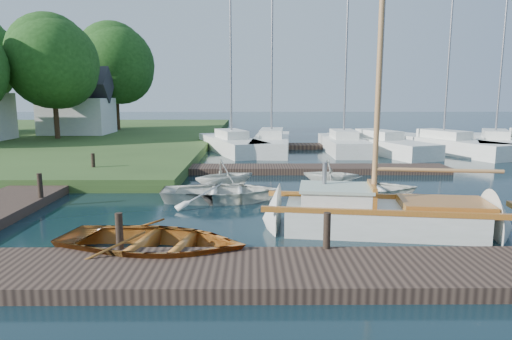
{
  "coord_description": "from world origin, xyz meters",
  "views": [
    {
      "loc": [
        -0.12,
        -14.53,
        3.63
      ],
      "look_at": [
        0.0,
        0.0,
        1.2
      ],
      "focal_mm": 32.0,
      "sensor_mm": 36.0,
      "label": 1
    }
  ],
  "objects_px": {
    "sailboat": "(387,219)",
    "tree_7": "(115,64)",
    "marina_boat_1": "(271,142)",
    "house_c": "(77,107)",
    "tender_c": "(363,187)",
    "marina_boat_3": "(378,143)",
    "tender_b": "(225,173)",
    "marina_boat_2": "(343,143)",
    "tender_a": "(221,189)",
    "mooring_post_1": "(119,231)",
    "marina_boat_0": "(232,143)",
    "tender_d": "(331,171)",
    "mooring_post_2": "(327,231)",
    "marina_boat_4": "(443,143)",
    "mooring_post_4": "(40,186)",
    "tree_3": "(53,62)",
    "mooring_post_5": "(93,163)",
    "dinghy": "(152,238)",
    "marina_boat_5": "(495,143)"
  },
  "relations": [
    {
      "from": "sailboat",
      "to": "tree_7",
      "type": "height_order",
      "value": "tree_7"
    },
    {
      "from": "marina_boat_1",
      "to": "house_c",
      "type": "height_order",
      "value": "marina_boat_1"
    },
    {
      "from": "tender_c",
      "to": "marina_boat_3",
      "type": "xyz_separation_m",
      "value": [
        4.02,
        12.68,
        0.16
      ]
    },
    {
      "from": "tender_b",
      "to": "marina_boat_2",
      "type": "distance_m",
      "value": 13.17
    },
    {
      "from": "marina_boat_1",
      "to": "tender_a",
      "type": "bearing_deg",
      "value": 175.64
    },
    {
      "from": "house_c",
      "to": "mooring_post_1",
      "type": "bearing_deg",
      "value": -67.83
    },
    {
      "from": "sailboat",
      "to": "marina_boat_0",
      "type": "height_order",
      "value": "marina_boat_0"
    },
    {
      "from": "sailboat",
      "to": "tender_d",
      "type": "distance_m",
      "value": 6.17
    },
    {
      "from": "mooring_post_2",
      "to": "sailboat",
      "type": "bearing_deg",
      "value": 48.44
    },
    {
      "from": "tender_c",
      "to": "marina_boat_4",
      "type": "height_order",
      "value": "marina_boat_4"
    },
    {
      "from": "marina_boat_0",
      "to": "marina_boat_1",
      "type": "relative_size",
      "value": 0.99
    },
    {
      "from": "sailboat",
      "to": "tree_7",
      "type": "bearing_deg",
      "value": 126.25
    },
    {
      "from": "tender_c",
      "to": "tender_d",
      "type": "bearing_deg",
      "value": 19.34
    },
    {
      "from": "mooring_post_2",
      "to": "tender_b",
      "type": "height_order",
      "value": "tender_b"
    },
    {
      "from": "mooring_post_1",
      "to": "mooring_post_4",
      "type": "distance_m",
      "value": 6.4
    },
    {
      "from": "tender_c",
      "to": "marina_boat_4",
      "type": "relative_size",
      "value": 0.36
    },
    {
      "from": "sailboat",
      "to": "tree_3",
      "type": "height_order",
      "value": "tree_3"
    },
    {
      "from": "tender_d",
      "to": "marina_boat_1",
      "type": "height_order",
      "value": "marina_boat_1"
    },
    {
      "from": "house_c",
      "to": "tree_7",
      "type": "relative_size",
      "value": 0.56
    },
    {
      "from": "mooring_post_5",
      "to": "mooring_post_2",
      "type": "bearing_deg",
      "value": -49.64
    },
    {
      "from": "mooring_post_2",
      "to": "tender_b",
      "type": "distance_m",
      "value": 8.14
    },
    {
      "from": "dinghy",
      "to": "tree_3",
      "type": "xyz_separation_m",
      "value": [
        -11.64,
        22.75,
        5.37
      ]
    },
    {
      "from": "mooring_post_2",
      "to": "marina_boat_3",
      "type": "relative_size",
      "value": 0.08
    },
    {
      "from": "mooring_post_5",
      "to": "house_c",
      "type": "relative_size",
      "value": 0.15
    },
    {
      "from": "dinghy",
      "to": "mooring_post_4",
      "type": "bearing_deg",
      "value": 56.39
    },
    {
      "from": "mooring_post_1",
      "to": "house_c",
      "type": "height_order",
      "value": "house_c"
    },
    {
      "from": "marina_boat_2",
      "to": "tree_7",
      "type": "xyz_separation_m",
      "value": [
        -17.62,
        12.08,
        5.63
      ]
    },
    {
      "from": "tender_b",
      "to": "marina_boat_3",
      "type": "xyz_separation_m",
      "value": [
        8.97,
        11.18,
        -0.07
      ]
    },
    {
      "from": "dinghy",
      "to": "tender_c",
      "type": "distance_m",
      "value": 8.5
    },
    {
      "from": "mooring_post_4",
      "to": "marina_boat_1",
      "type": "xyz_separation_m",
      "value": [
        8.12,
        14.78,
        -0.14
      ]
    },
    {
      "from": "house_c",
      "to": "tree_3",
      "type": "bearing_deg",
      "value": -89.97
    },
    {
      "from": "marina_boat_3",
      "to": "tree_3",
      "type": "height_order",
      "value": "marina_boat_3"
    },
    {
      "from": "marina_boat_5",
      "to": "mooring_post_4",
      "type": "bearing_deg",
      "value": 145.58
    },
    {
      "from": "tree_7",
      "to": "mooring_post_4",
      "type": "bearing_deg",
      "value": -79.14
    },
    {
      "from": "mooring_post_2",
      "to": "tree_3",
      "type": "bearing_deg",
      "value": 123.92
    },
    {
      "from": "marina_boat_4",
      "to": "house_c",
      "type": "distance_m",
      "value": 27.19
    },
    {
      "from": "marina_boat_3",
      "to": "mooring_post_1",
      "type": "bearing_deg",
      "value": 130.39
    },
    {
      "from": "sailboat",
      "to": "tender_a",
      "type": "relative_size",
      "value": 2.45
    },
    {
      "from": "marina_boat_1",
      "to": "tender_c",
      "type": "bearing_deg",
      "value": -163.96
    },
    {
      "from": "tender_a",
      "to": "tender_d",
      "type": "bearing_deg",
      "value": -59.53
    },
    {
      "from": "marina_boat_5",
      "to": "house_c",
      "type": "bearing_deg",
      "value": 97.99
    },
    {
      "from": "marina_boat_2",
      "to": "marina_boat_4",
      "type": "relative_size",
      "value": 0.98
    },
    {
      "from": "marina_boat_0",
      "to": "house_c",
      "type": "relative_size",
      "value": 1.88
    },
    {
      "from": "tree_3",
      "to": "tender_a",
      "type": "bearing_deg",
      "value": -53.5
    },
    {
      "from": "dinghy",
      "to": "marina_boat_5",
      "type": "xyz_separation_m",
      "value": [
        17.54,
        18.65,
        0.13
      ]
    },
    {
      "from": "sailboat",
      "to": "tender_d",
      "type": "bearing_deg",
      "value": 102.17
    },
    {
      "from": "mooring_post_5",
      "to": "house_c",
      "type": "bearing_deg",
      "value": 112.38
    },
    {
      "from": "mooring_post_4",
      "to": "tree_3",
      "type": "height_order",
      "value": "tree_3"
    },
    {
      "from": "tender_d",
      "to": "marina_boat_5",
      "type": "distance_m",
      "value": 16.11
    },
    {
      "from": "house_c",
      "to": "tree_3",
      "type": "distance_m",
      "value": 5.1
    }
  ]
}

